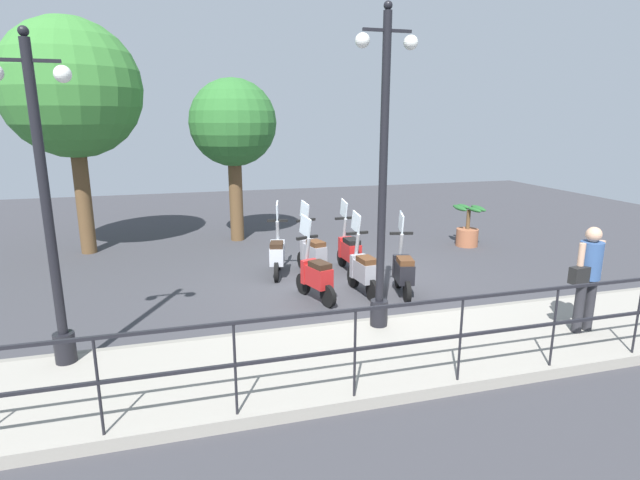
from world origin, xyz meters
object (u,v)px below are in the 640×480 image
at_px(tree_large, 71,90).
at_px(scooter_far_2, 277,253).
at_px(pedestrian_with_bag, 588,272).
at_px(potted_palm, 468,229).
at_px(scooter_far_1, 313,252).
at_px(scooter_near_0, 403,270).
at_px(scooter_near_2, 315,275).
at_px(lamp_post_near, 382,192).
at_px(scooter_far_0, 349,250).
at_px(tree_distant, 233,125).
at_px(scooter_near_1, 363,270).
at_px(lamp_post_far, 49,226).

relative_size(tree_large, scooter_far_2, 3.57).
height_order(pedestrian_with_bag, potted_palm, pedestrian_with_bag).
bearing_deg(scooter_far_1, pedestrian_with_bag, -159.67).
bearing_deg(scooter_near_0, scooter_near_2, 97.29).
distance_m(lamp_post_near, pedestrian_with_bag, 3.21).
height_order(scooter_near_2, scooter_far_2, same).
relative_size(tree_large, scooter_far_1, 3.57).
xyz_separation_m(scooter_near_2, scooter_far_0, (1.52, -1.16, 0.00)).
bearing_deg(scooter_far_0, tree_distant, 25.95).
bearing_deg(scooter_far_0, scooter_near_1, 168.22).
height_order(tree_distant, scooter_near_1, tree_distant).
xyz_separation_m(scooter_near_1, scooter_far_1, (1.46, 0.59, 0.00)).
bearing_deg(lamp_post_far, scooter_far_1, -52.37).
bearing_deg(potted_palm, scooter_near_2, 119.99).
height_order(pedestrian_with_bag, scooter_far_2, pedestrian_with_bag).
bearing_deg(tree_large, lamp_post_near, -141.73).
xyz_separation_m(lamp_post_near, scooter_far_0, (3.21, -0.62, -1.72)).
bearing_deg(tree_large, pedestrian_with_bag, -133.35).
height_order(lamp_post_near, scooter_far_2, lamp_post_near).
height_order(tree_large, potted_palm, tree_large).
xyz_separation_m(lamp_post_near, scooter_near_1, (1.77, -0.40, -1.72)).
bearing_deg(scooter_far_2, pedestrian_with_bag, -125.00).
bearing_deg(scooter_far_0, scooter_far_2, 82.09).
relative_size(scooter_near_2, scooter_far_0, 1.00).
height_order(lamp_post_near, scooter_far_1, lamp_post_near).
bearing_deg(lamp_post_near, pedestrian_with_bag, -109.96).
bearing_deg(scooter_far_1, lamp_post_far, 112.62).
distance_m(lamp_post_far, scooter_near_2, 4.44).
distance_m(scooter_near_1, scooter_far_2, 2.06).
bearing_deg(tree_large, scooter_far_0, -119.55).
bearing_deg(scooter_far_2, lamp_post_far, 148.31).
xyz_separation_m(potted_palm, scooter_far_1, (-1.26, 4.51, 0.04)).
relative_size(potted_palm, scooter_near_0, 0.69).
bearing_deg(tree_large, scooter_far_2, -126.77).
xyz_separation_m(potted_palm, scooter_far_2, (-1.16, 5.25, 0.04)).
bearing_deg(lamp_post_near, scooter_near_2, 17.93).
bearing_deg(scooter_near_1, tree_large, 43.83).
relative_size(tree_distant, scooter_near_1, 2.77).
distance_m(lamp_post_far, scooter_far_0, 6.12).
bearing_deg(scooter_far_0, lamp_post_far, 119.57).
height_order(scooter_near_0, scooter_far_0, same).
xyz_separation_m(lamp_post_near, tree_distant, (6.79, 1.37, 0.88)).
height_order(scooter_near_2, scooter_far_1, same).
distance_m(lamp_post_far, scooter_far_2, 5.02).
xyz_separation_m(scooter_near_0, scooter_near_1, (0.25, 0.71, 0.00)).
relative_size(scooter_near_1, scooter_far_0, 1.00).
bearing_deg(tree_distant, scooter_near_2, -170.78).
distance_m(tree_large, scooter_far_1, 6.76).
bearing_deg(lamp_post_near, tree_distant, 11.44).
xyz_separation_m(tree_distant, scooter_near_0, (-5.28, -2.48, -2.60)).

